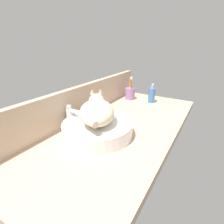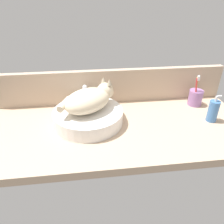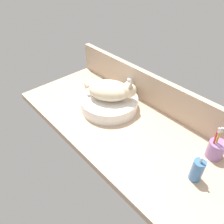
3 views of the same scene
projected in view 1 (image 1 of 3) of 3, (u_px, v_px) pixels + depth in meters
The scene contains 7 objects.
ground_plane at pixel (121, 129), 100.98cm from camera, with size 134.06×59.47×4.00cm, color tan.
backsplash_panel at pixel (82, 101), 109.77cm from camera, with size 134.06×3.60×20.05cm, color tan.
sink_basin at pixel (98, 129), 89.14cm from camera, with size 35.49×35.49×7.23cm, color white.
cat at pixel (97, 111), 86.84cm from camera, with size 30.21×28.50×14.00cm.
faucet at pixel (71, 116), 95.03cm from camera, with size 3.60×11.84×13.60cm.
soap_dispenser at pixel (152, 95), 136.26cm from camera, with size 5.21×5.21×14.71cm.
toothbrush_cup at pixel (130, 93), 144.69cm from camera, with size 8.00×8.00×18.67cm.
Camera 1 is at (-79.49, -41.94, 45.35)cm, focal length 28.00 mm.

